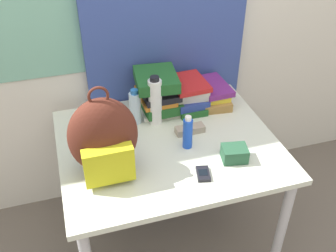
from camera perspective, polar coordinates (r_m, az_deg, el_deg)
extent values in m
cube|color=silver|center=(2.16, -4.28, 17.67)|extent=(6.00, 0.05, 2.50)
cube|color=#75B299|center=(2.07, -16.31, 17.05)|extent=(1.10, 0.01, 0.80)
cube|color=#384C93|center=(2.14, -0.26, 17.60)|extent=(0.91, 0.04, 2.50)
cube|color=beige|center=(1.97, 0.00, -2.72)|extent=(1.07, 0.89, 0.03)
cylinder|color=#B2B2B7|center=(2.13, 16.14, -14.08)|extent=(0.05, 0.05, 0.68)
cylinder|color=#B2B2B7|center=(2.44, -13.65, -5.70)|extent=(0.05, 0.05, 0.68)
cylinder|color=#B2B2B7|center=(2.61, 7.65, -1.75)|extent=(0.05, 0.05, 0.68)
ellipsoid|color=#512319|center=(1.71, -9.39, -1.45)|extent=(0.30, 0.18, 0.37)
cube|color=#B2AD19|center=(1.68, -8.56, -5.62)|extent=(0.21, 0.06, 0.17)
torus|color=#512319|center=(1.60, -10.09, 4.32)|extent=(0.09, 0.01, 0.09)
cube|color=silver|center=(2.19, -1.21, 2.56)|extent=(0.22, 0.21, 0.02)
cube|color=#1E5623|center=(2.18, -1.33, 3.62)|extent=(0.21, 0.28, 0.05)
cube|color=orange|center=(2.15, -1.82, 4.39)|extent=(0.18, 0.25, 0.03)
cube|color=black|center=(2.13, -1.40, 5.07)|extent=(0.20, 0.25, 0.03)
cube|color=black|center=(2.12, -1.63, 5.93)|extent=(0.20, 0.22, 0.03)
cube|color=#1E5623|center=(2.09, -1.74, 6.82)|extent=(0.24, 0.27, 0.06)
cube|color=#1E5623|center=(2.23, 2.84, 3.44)|extent=(0.16, 0.28, 0.04)
cube|color=navy|center=(2.20, 2.92, 4.16)|extent=(0.18, 0.24, 0.04)
cube|color=silver|center=(2.19, 2.79, 5.45)|extent=(0.22, 0.24, 0.06)
cube|color=red|center=(2.16, 2.99, 6.24)|extent=(0.20, 0.24, 0.03)
cube|color=olive|center=(2.28, 6.40, 4.18)|extent=(0.18, 0.29, 0.05)
cube|color=yellow|center=(2.25, 6.28, 4.99)|extent=(0.16, 0.23, 0.03)
cube|color=#6B2370|center=(2.24, 6.59, 5.75)|extent=(0.17, 0.26, 0.03)
cylinder|color=silver|center=(2.06, -4.77, 2.60)|extent=(0.06, 0.06, 0.18)
cylinder|color=#286BB7|center=(2.01, -4.91, 4.98)|extent=(0.04, 0.04, 0.02)
cylinder|color=white|center=(2.03, -1.89, 3.52)|extent=(0.07, 0.07, 0.25)
cylinder|color=black|center=(1.96, -1.96, 6.88)|extent=(0.05, 0.05, 0.02)
cylinder|color=blue|center=(1.89, 2.87, -1.12)|extent=(0.05, 0.05, 0.16)
cylinder|color=white|center=(1.84, 2.95, 1.11)|extent=(0.03, 0.03, 0.02)
cube|color=black|center=(1.78, 5.11, -6.92)|extent=(0.08, 0.10, 0.02)
cube|color=black|center=(1.77, 5.13, -6.72)|extent=(0.05, 0.05, 0.00)
cube|color=gray|center=(2.02, 3.19, -0.49)|extent=(0.15, 0.06, 0.04)
cube|color=#234C33|center=(1.86, 9.63, -3.96)|extent=(0.13, 0.11, 0.07)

